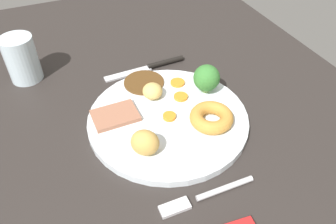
% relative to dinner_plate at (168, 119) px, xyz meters
% --- Properties ---
extents(dining_table, '(1.20, 0.84, 0.04)m').
position_rel_dinner_plate_xyz_m(dining_table, '(0.02, 0.01, -0.02)').
color(dining_table, '#2B2623').
rests_on(dining_table, ground).
extents(dinner_plate, '(0.29, 0.29, 0.01)m').
position_rel_dinner_plate_xyz_m(dinner_plate, '(0.00, 0.00, 0.00)').
color(dinner_plate, white).
rests_on(dinner_plate, dining_table).
extents(gravy_pool, '(0.08, 0.08, 0.00)m').
position_rel_dinner_plate_xyz_m(gravy_pool, '(0.11, 0.01, 0.01)').
color(gravy_pool, '#563819').
rests_on(gravy_pool, dinner_plate).
extents(meat_slice_main, '(0.06, 0.08, 0.01)m').
position_rel_dinner_plate_xyz_m(meat_slice_main, '(0.04, 0.09, 0.01)').
color(meat_slice_main, '#9E664C').
rests_on(meat_slice_main, dinner_plate).
extents(yorkshire_pudding, '(0.08, 0.08, 0.02)m').
position_rel_dinner_plate_xyz_m(yorkshire_pudding, '(-0.05, -0.06, 0.02)').
color(yorkshire_pudding, '#C68938').
rests_on(yorkshire_pudding, dinner_plate).
extents(roast_potato_left, '(0.04, 0.04, 0.03)m').
position_rel_dinner_plate_xyz_m(roast_potato_left, '(0.06, 0.01, 0.02)').
color(roast_potato_left, '#D8B260').
rests_on(roast_potato_left, dinner_plate).
extents(roast_potato_right, '(0.06, 0.06, 0.04)m').
position_rel_dinner_plate_xyz_m(roast_potato_right, '(-0.06, 0.07, 0.03)').
color(roast_potato_right, tan).
rests_on(roast_potato_right, dinner_plate).
extents(carrot_coin_front, '(0.03, 0.03, 0.01)m').
position_rel_dinner_plate_xyz_m(carrot_coin_front, '(0.04, -0.04, 0.01)').
color(carrot_coin_front, orange).
rests_on(carrot_coin_front, dinner_plate).
extents(carrot_coin_back, '(0.03, 0.03, 0.00)m').
position_rel_dinner_plate_xyz_m(carrot_coin_back, '(0.08, -0.06, 0.01)').
color(carrot_coin_back, orange).
rests_on(carrot_coin_back, dinner_plate).
extents(carrot_coin_side, '(0.02, 0.02, 0.01)m').
position_rel_dinner_plate_xyz_m(carrot_coin_side, '(-0.01, -0.00, 0.01)').
color(carrot_coin_side, orange).
rests_on(carrot_coin_side, dinner_plate).
extents(broccoli_floret, '(0.05, 0.05, 0.06)m').
position_rel_dinner_plate_xyz_m(broccoli_floret, '(0.04, -0.10, 0.04)').
color(broccoli_floret, '#8CB766').
rests_on(broccoli_floret, dinner_plate).
extents(fork, '(0.02, 0.15, 0.01)m').
position_rel_dinner_plate_xyz_m(fork, '(-0.17, 0.01, -0.00)').
color(fork, silver).
rests_on(fork, dining_table).
extents(knife, '(0.02, 0.19, 0.01)m').
position_rel_dinner_plate_xyz_m(knife, '(0.17, -0.04, -0.00)').
color(knife, black).
rests_on(knife, dining_table).
extents(water_glass, '(0.07, 0.07, 0.10)m').
position_rel_dinner_plate_xyz_m(water_glass, '(0.24, 0.22, 0.04)').
color(water_glass, silver).
rests_on(water_glass, dining_table).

